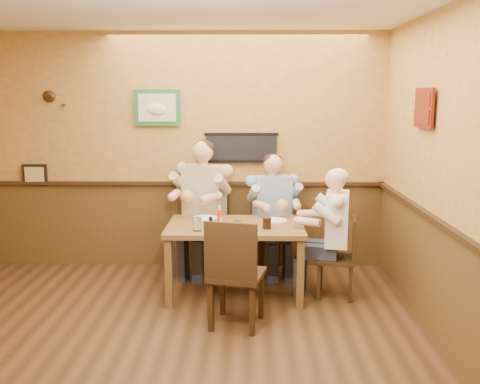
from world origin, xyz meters
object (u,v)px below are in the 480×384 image
object	(u,v)px
diner_tan_shirt	(204,213)
hot_sauce_bottle	(220,217)
chair_right_end	(336,257)
chair_back_left	(205,230)
water_glass_mid	(237,227)
cola_tumbler	(267,223)
salt_shaker	(220,221)
water_glass_left	(197,224)
chair_near_side	(237,272)
diner_white_elder	(336,240)
chair_back_right	(272,235)
pepper_shaker	(211,222)
diner_blue_polo	(272,219)
dining_table	(235,233)

from	to	relation	value
diner_tan_shirt	hot_sauce_bottle	xyz separation A→B (m)	(0.22, -0.82, 0.15)
chair_right_end	chair_back_left	bearing A→B (deg)	-108.90
water_glass_mid	hot_sauce_bottle	bearing A→B (deg)	122.23
cola_tumbler	salt_shaker	bearing A→B (deg)	166.60
cola_tumbler	hot_sauce_bottle	bearing A→B (deg)	166.38
water_glass_left	hot_sauce_bottle	size ratio (longest dim) A/B	0.70
diner_tan_shirt	water_glass_left	xyz separation A→B (m)	(0.01, -1.04, 0.12)
chair_near_side	hot_sauce_bottle	size ratio (longest dim) A/B	5.38
chair_back_left	diner_white_elder	world-z (taller)	diner_white_elder
chair_near_side	water_glass_left	size ratio (longest dim) A/B	7.65
chair_back_right	salt_shaker	xyz separation A→B (m)	(-0.57, -0.81, 0.36)
chair_right_end	water_glass_left	world-z (taller)	water_glass_left
diner_white_elder	chair_near_side	bearing A→B (deg)	-43.14
chair_back_right	pepper_shaker	distance (m)	1.12
hot_sauce_bottle	chair_near_side	bearing A→B (deg)	-75.34
diner_tan_shirt	chair_near_side	bearing A→B (deg)	-56.42
water_glass_left	hot_sauce_bottle	distance (m)	0.30
cola_tumbler	diner_blue_polo	bearing A→B (deg)	84.31
water_glass_mid	hot_sauce_bottle	world-z (taller)	hot_sauce_bottle
chair_near_side	hot_sauce_bottle	xyz separation A→B (m)	(-0.19, 0.72, 0.34)
dining_table	chair_back_right	world-z (taller)	chair_back_right
water_glass_left	cola_tumbler	distance (m)	0.70
chair_near_side	dining_table	bearing A→B (deg)	-74.46
chair_near_side	pepper_shaker	xyz separation A→B (m)	(-0.28, 0.69, 0.30)
diner_white_elder	water_glass_mid	xyz separation A→B (m)	(-1.01, -0.30, 0.21)
dining_table	chair_near_side	distance (m)	0.79
chair_near_side	cola_tumbler	world-z (taller)	chair_near_side
chair_near_side	diner_white_elder	distance (m)	1.25
chair_near_side	diner_white_elder	size ratio (longest dim) A/B	0.84
dining_table	pepper_shaker	bearing A→B (deg)	-162.05
water_glass_left	chair_back_left	bearing A→B (deg)	90.65
diner_blue_polo	pepper_shaker	world-z (taller)	diner_blue_polo
pepper_shaker	dining_table	bearing A→B (deg)	17.95
chair_right_end	water_glass_mid	distance (m)	1.12
hot_sauce_bottle	salt_shaker	distance (m)	0.05
chair_back_right	chair_right_end	distance (m)	1.02
water_glass_mid	dining_table	bearing A→B (deg)	94.47
diner_white_elder	chair_right_end	bearing A→B (deg)	180.00
chair_right_end	chair_near_side	world-z (taller)	chair_near_side
chair_back_left	diner_blue_polo	size ratio (longest dim) A/B	0.78
chair_back_right	water_glass_mid	size ratio (longest dim) A/B	7.40
dining_table	salt_shaker	distance (m)	0.21
diner_tan_shirt	hot_sauce_bottle	size ratio (longest dim) A/B	7.48
chair_back_left	chair_right_end	distance (m)	1.64
chair_back_left	cola_tumbler	bearing A→B (deg)	-34.57
chair_right_end	pepper_shaker	xyz separation A→B (m)	(-1.29, -0.03, 0.38)
diner_blue_polo	water_glass_mid	bearing A→B (deg)	-122.19
chair_right_end	water_glass_left	size ratio (longest dim) A/B	6.41
chair_back_left	water_glass_mid	world-z (taller)	chair_back_left
water_glass_mid	salt_shaker	size ratio (longest dim) A/B	1.27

